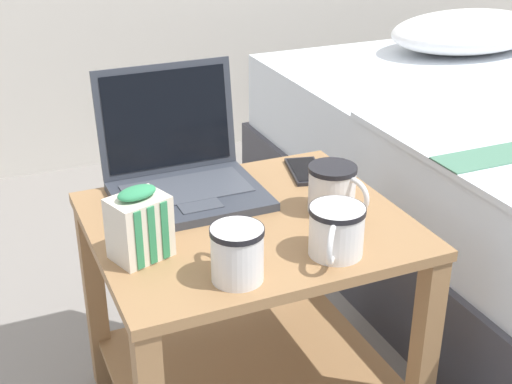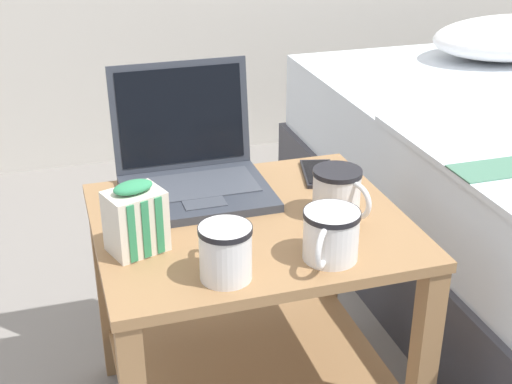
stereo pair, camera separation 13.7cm
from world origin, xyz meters
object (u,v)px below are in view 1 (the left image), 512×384
Objects in this scene: mug_front_left at (336,229)px; mug_mid_center at (333,187)px; mug_front_right at (236,250)px; cell_phone at (306,171)px; laptop at (182,170)px; snack_bag at (140,225)px.

mug_front_left is 0.94× the size of mug_mid_center.
mug_front_right reaches higher than mug_front_left.
cell_phone is at bearing 71.28° from mug_front_left.
mug_mid_center is at bearing -101.28° from cell_phone.
mug_mid_center is at bearing 30.16° from mug_front_right.
laptop is at bearing 176.67° from cell_phone.
laptop is 0.37m from mug_front_right.
mug_front_right is 0.48m from cell_phone.
cell_phone is at bearing 48.35° from mug_front_right.
laptop reaches higher than mug_front_left.
cell_phone is at bearing 25.85° from snack_bag.
mug_front_left is at bearing -117.09° from mug_mid_center.
mug_front_left is 0.82× the size of cell_phone.
laptop is 0.28m from snack_bag.
snack_bag is at bearing 133.73° from mug_front_right.
mug_front_right is (-0.20, -0.00, 0.00)m from mug_front_left.
cell_phone is (0.04, 0.19, -0.05)m from mug_mid_center.
snack_bag is at bearing -123.49° from laptop.
mug_mid_center is 0.20m from cell_phone.
mug_front_left is 0.36m from snack_bag.
mug_front_right is at bearing -46.27° from snack_bag.
laptop is at bearing 86.49° from mug_front_right.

